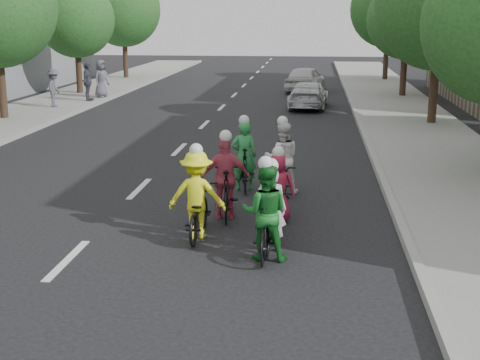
% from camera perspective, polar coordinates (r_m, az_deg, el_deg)
% --- Properties ---
extents(ground, '(120.00, 120.00, 0.00)m').
position_cam_1_polar(ground, '(12.22, -14.53, -6.65)').
color(ground, black).
rests_on(ground, ground).
extents(sidewalk_right, '(4.00, 80.00, 0.15)m').
position_cam_1_polar(sidewalk_right, '(21.41, 16.29, 2.25)').
color(sidewalk_right, gray).
rests_on(sidewalk_right, ground).
extents(curb_right, '(0.18, 80.00, 0.18)m').
position_cam_1_polar(curb_right, '(21.15, 11.08, 2.46)').
color(curb_right, '#999993').
rests_on(curb_right, ground).
extents(tree_l_4, '(4.00, 4.00, 5.97)m').
position_cam_1_polar(tree_l_4, '(36.83, -13.82, 13.17)').
color(tree_l_4, black).
rests_on(tree_l_4, ground).
extents(tree_l_5, '(4.80, 4.80, 6.93)m').
position_cam_1_polar(tree_l_5, '(45.41, -9.92, 14.13)').
color(tree_l_5, black).
rests_on(tree_l_5, ground).
extents(tree_r_1, '(4.80, 4.80, 6.93)m').
position_cam_1_polar(tree_r_1, '(26.66, 16.64, 14.05)').
color(tree_r_1, black).
rests_on(tree_r_1, ground).
extents(tree_r_2, '(4.00, 4.00, 5.97)m').
position_cam_1_polar(tree_r_2, '(35.56, 14.03, 13.15)').
color(tree_r_2, black).
rests_on(tree_r_2, ground).
extents(tree_r_3, '(4.80, 4.80, 6.93)m').
position_cam_1_polar(tree_r_3, '(44.50, 12.55, 14.02)').
color(tree_r_3, black).
rests_on(tree_r_3, ground).
extents(cyclist_0, '(1.07, 1.86, 1.90)m').
position_cam_1_polar(cyclist_0, '(14.06, -1.19, -0.50)').
color(cyclist_0, black).
rests_on(cyclist_0, ground).
extents(cyclist_1, '(0.74, 1.85, 1.86)m').
position_cam_1_polar(cyclist_1, '(16.38, 0.37, 1.41)').
color(cyclist_1, black).
rests_on(cyclist_1, ground).
extents(cyclist_2, '(1.11, 1.83, 1.86)m').
position_cam_1_polar(cyclist_2, '(12.88, -3.66, -1.97)').
color(cyclist_2, black).
rests_on(cyclist_2, ground).
extents(cyclist_3, '(0.84, 1.69, 1.86)m').
position_cam_1_polar(cyclist_3, '(11.75, 2.17, -3.42)').
color(cyclist_3, black).
rests_on(cyclist_3, ground).
extents(cyclist_4, '(0.78, 1.86, 1.73)m').
position_cam_1_polar(cyclist_4, '(12.23, 2.65, -3.39)').
color(cyclist_4, black).
rests_on(cyclist_4, ground).
extents(cyclist_5, '(0.72, 1.96, 1.59)m').
position_cam_1_polar(cyclist_5, '(13.99, 3.26, -1.13)').
color(cyclist_5, black).
rests_on(cyclist_5, ground).
extents(cyclist_6, '(0.92, 1.71, 1.88)m').
position_cam_1_polar(cyclist_6, '(16.12, 3.60, 1.26)').
color(cyclist_6, black).
rests_on(cyclist_6, ground).
extents(follow_car_lead, '(1.97, 4.27, 1.21)m').
position_cam_1_polar(follow_car_lead, '(31.20, 5.87, 7.24)').
color(follow_car_lead, silver).
rests_on(follow_car_lead, ground).
extents(follow_car_trail, '(2.44, 4.45, 1.43)m').
position_cam_1_polar(follow_car_trail, '(37.90, 5.58, 8.59)').
color(follow_car_trail, silver).
rests_on(follow_car_trail, ground).
extents(spectator_0, '(0.75, 1.17, 1.71)m').
position_cam_1_polar(spectator_0, '(31.43, -15.58, 7.58)').
color(spectator_0, '#52515F').
rests_on(spectator_0, sidewalk_left).
extents(spectator_1, '(0.54, 1.11, 1.83)m').
position_cam_1_polar(spectator_1, '(33.28, -12.86, 8.18)').
color(spectator_1, '#474551').
rests_on(spectator_1, sidewalk_left).
extents(spectator_2, '(0.87, 1.06, 1.86)m').
position_cam_1_polar(spectator_2, '(34.57, -11.77, 8.46)').
color(spectator_2, '#575563').
rests_on(spectator_2, sidewalk_left).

